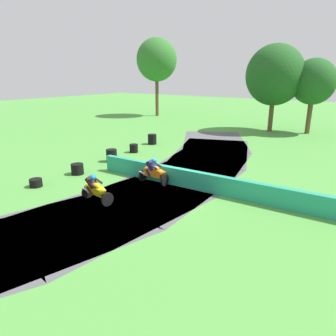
% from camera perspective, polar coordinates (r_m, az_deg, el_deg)
% --- Properties ---
extents(ground_plane, '(120.00, 120.00, 0.00)m').
position_cam_1_polar(ground_plane, '(15.76, 0.53, -2.92)').
color(ground_plane, '#4C933D').
extents(track_asphalt, '(10.22, 32.11, 0.01)m').
position_cam_1_polar(track_asphalt, '(16.42, -3.09, -2.11)').
color(track_asphalt, '#515156').
rests_on(track_asphalt, ground).
extents(safety_barrier, '(19.54, 0.94, 0.90)m').
position_cam_1_polar(safety_barrier, '(13.66, 20.35, -5.21)').
color(safety_barrier, '#239375').
rests_on(safety_barrier, ground).
extents(motorcycle_lead_yellow, '(1.70, 0.88, 1.43)m').
position_cam_1_polar(motorcycle_lead_yellow, '(13.60, -13.26, -3.80)').
color(motorcycle_lead_yellow, black).
rests_on(motorcycle_lead_yellow, ground).
extents(motorcycle_chase_orange, '(1.68, 0.72, 1.42)m').
position_cam_1_polar(motorcycle_chase_orange, '(15.54, -2.60, -0.66)').
color(motorcycle_chase_orange, black).
rests_on(motorcycle_chase_orange, ground).
extents(tire_stack_mid_a, '(0.62, 0.62, 0.40)m').
position_cam_1_polar(tire_stack_mid_a, '(16.65, -23.35, -2.54)').
color(tire_stack_mid_a, black).
rests_on(tire_stack_mid_a, ground).
extents(tire_stack_mid_b, '(0.69, 0.69, 0.60)m').
position_cam_1_polar(tire_stack_mid_b, '(17.90, -16.49, -0.18)').
color(tire_stack_mid_b, black).
rests_on(tire_stack_mid_b, ground).
extents(tire_stack_far, '(0.68, 0.68, 0.80)m').
position_cam_1_polar(tire_stack_far, '(20.00, -10.44, 2.30)').
color(tire_stack_far, black).
rests_on(tire_stack_far, ground).
extents(tire_stack_extra_a, '(0.60, 0.60, 0.60)m').
position_cam_1_polar(tire_stack_extra_a, '(22.19, -6.38, 3.66)').
color(tire_stack_extra_a, black).
rests_on(tire_stack_extra_a, ground).
extents(tire_stack_extra_b, '(0.69, 0.69, 0.80)m').
position_cam_1_polar(tire_stack_extra_b, '(24.76, -2.96, 5.36)').
color(tire_stack_extra_b, black).
rests_on(tire_stack_extra_b, ground).
extents(tree_far_left, '(5.23, 5.23, 9.99)m').
position_cam_1_polar(tree_far_left, '(42.30, -2.12, 19.44)').
color(tree_far_left, brown).
rests_on(tree_far_left, ground).
extents(tree_far_right, '(3.94, 3.94, 6.83)m').
position_cam_1_polar(tree_far_right, '(31.85, 25.45, 14.25)').
color(tree_far_right, brown).
rests_on(tree_far_right, ground).
extents(tree_mid_rise, '(5.39, 5.39, 8.17)m').
position_cam_1_polar(tree_mid_rise, '(31.80, 19.24, 15.98)').
color(tree_mid_rise, brown).
rests_on(tree_mid_rise, ground).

